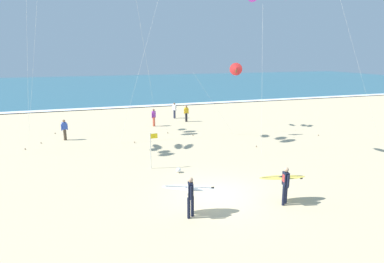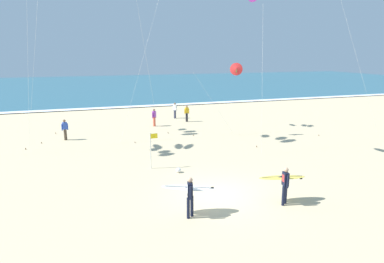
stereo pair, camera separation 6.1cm
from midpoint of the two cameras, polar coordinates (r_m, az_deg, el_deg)
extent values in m
plane|color=#D1BA8E|center=(16.30, 4.53, -10.43)|extent=(160.00, 160.00, 0.00)
cube|color=#2D6075|center=(71.55, -13.76, 7.51)|extent=(160.00, 60.00, 0.08)
cube|color=white|center=(42.22, -10.22, 4.13)|extent=(160.00, 1.43, 0.01)
cylinder|color=black|center=(15.51, 15.15, -10.36)|extent=(0.13, 0.13, 0.88)
cylinder|color=black|center=(15.71, 15.50, -10.07)|extent=(0.13, 0.13, 0.88)
cube|color=black|center=(15.34, 15.49, -7.67)|extent=(0.26, 0.37, 0.60)
cube|color=red|center=(15.29, 15.14, -7.56)|extent=(0.05, 0.20, 0.32)
sphere|color=tan|center=(15.20, 15.59, -6.19)|extent=(0.21, 0.21, 0.21)
cylinder|color=black|center=(15.16, 15.84, -8.11)|extent=(0.09, 0.09, 0.56)
cylinder|color=black|center=(15.50, 15.17, -7.00)|extent=(0.09, 0.09, 0.26)
cylinder|color=black|center=(15.60, 14.81, -7.36)|extent=(0.26, 0.12, 0.14)
ellipsoid|color=#EFD14C|center=(15.67, 14.95, -7.43)|extent=(2.20, 0.88, 0.10)
cube|color=#333333|center=(15.66, 14.96, -7.30)|extent=(1.86, 0.35, 0.03)
cube|color=#262628|center=(16.06, 17.90, -7.38)|extent=(0.12, 0.03, 0.14)
cylinder|color=black|center=(13.91, -0.50, -12.70)|extent=(0.13, 0.13, 0.88)
cylinder|color=black|center=(14.07, 0.11, -12.39)|extent=(0.13, 0.13, 0.88)
cube|color=black|center=(13.69, -0.20, -9.75)|extent=(0.27, 0.38, 0.60)
cube|color=white|center=(13.66, -0.64, -9.61)|extent=(0.06, 0.20, 0.32)
sphere|color=tan|center=(13.53, -0.20, -8.11)|extent=(0.21, 0.21, 0.21)
cylinder|color=black|center=(13.49, -0.10, -10.28)|extent=(0.09, 0.09, 0.56)
cylinder|color=black|center=(13.86, -0.29, -8.96)|extent=(0.09, 0.09, 0.26)
cylinder|color=black|center=(13.98, -0.57, -9.33)|extent=(0.26, 0.13, 0.14)
ellipsoid|color=white|center=(14.04, -0.34, -9.41)|extent=(2.33, 1.08, 0.27)
cube|color=#333333|center=(14.03, -0.34, -9.27)|extent=(1.94, 0.46, 0.18)
cube|color=#262628|center=(14.18, 3.54, -9.51)|extent=(0.12, 0.04, 0.14)
cylinder|color=silver|center=(26.02, -8.13, 12.16)|extent=(4.10, 1.85, 12.07)
cylinder|color=brown|center=(28.11, -3.97, -0.21)|extent=(0.06, 0.06, 0.10)
cylinder|color=brown|center=(26.03, -26.03, -2.62)|extent=(0.06, 0.06, 0.10)
cylinder|color=silver|center=(22.68, 11.76, 8.59)|extent=(0.64, 1.79, 9.46)
cylinder|color=brown|center=(24.40, 10.84, -2.47)|extent=(0.06, 0.06, 0.10)
cylinder|color=silver|center=(25.64, -25.69, 8.50)|extent=(0.60, 1.88, 9.83)
cylinder|color=brown|center=(27.26, -23.83, -1.74)|extent=(0.06, 0.06, 0.10)
cylinder|color=silver|center=(26.81, -7.85, 13.46)|extent=(2.67, 4.09, 13.26)
cylinder|color=brown|center=(25.40, -9.46, -1.80)|extent=(0.06, 0.06, 0.10)
cylinder|color=silver|center=(29.43, -24.81, 11.88)|extent=(1.94, 0.09, 12.77)
cylinder|color=brown|center=(30.08, -21.82, -0.25)|extent=(0.06, 0.06, 0.10)
cone|color=red|center=(26.48, 7.50, 10.34)|extent=(1.01, 0.66, 0.96)
cube|color=green|center=(26.49, 7.49, 10.04)|extent=(0.15, 0.33, 0.24)
cylinder|color=silver|center=(26.69, 3.80, 4.57)|extent=(3.04, 1.26, 4.93)
cylinder|color=brown|center=(27.23, 0.27, -0.62)|extent=(0.06, 0.06, 0.10)
cylinder|color=silver|center=(28.97, 25.92, 11.09)|extent=(4.14, 1.88, 12.08)
cylinder|color=brown|center=(29.01, 20.52, -0.60)|extent=(0.06, 0.06, 0.10)
cylinder|color=#2D334C|center=(34.51, -2.82, 2.92)|extent=(0.22, 0.22, 0.84)
cube|color=white|center=(34.40, -2.83, 4.05)|extent=(0.34, 0.36, 0.54)
sphere|color=brown|center=(34.34, -2.84, 4.67)|extent=(0.20, 0.20, 0.20)
cylinder|color=white|center=(34.28, -2.55, 3.85)|extent=(0.08, 0.08, 0.50)
cylinder|color=white|center=(34.54, -3.11, 3.91)|extent=(0.08, 0.08, 0.50)
cylinder|color=#D8593F|center=(30.91, -6.27, 1.66)|extent=(0.22, 0.22, 0.84)
cube|color=purple|center=(30.78, -6.31, 2.92)|extent=(0.37, 0.32, 0.54)
sphere|color=brown|center=(30.72, -6.32, 3.62)|extent=(0.20, 0.20, 0.20)
cylinder|color=purple|center=(30.65, -6.58, 2.68)|extent=(0.08, 0.08, 0.50)
cylinder|color=purple|center=(30.94, -6.03, 2.79)|extent=(0.08, 0.08, 0.50)
cylinder|color=#4C3D2D|center=(27.56, -20.37, -0.49)|extent=(0.22, 0.22, 0.84)
cube|color=#3351B7|center=(27.41, -20.49, 0.91)|extent=(0.36, 0.28, 0.54)
sphere|color=brown|center=(27.34, -20.55, 1.69)|extent=(0.20, 0.20, 0.20)
cylinder|color=#3351B7|center=(27.50, -20.06, 0.77)|extent=(0.08, 0.08, 0.50)
cylinder|color=#3351B7|center=(27.37, -20.88, 0.65)|extent=(0.08, 0.08, 0.50)
cylinder|color=black|center=(32.76, -0.83, 2.38)|extent=(0.22, 0.22, 0.84)
cube|color=gold|center=(32.64, -0.84, 3.57)|extent=(0.34, 0.21, 0.54)
sphere|color=#A87A59|center=(32.58, -0.84, 4.23)|extent=(0.20, 0.20, 0.20)
cylinder|color=gold|center=(32.74, -0.50, 3.43)|extent=(0.08, 0.08, 0.50)
cylinder|color=gold|center=(32.57, -1.18, 3.37)|extent=(0.08, 0.08, 0.50)
cylinder|color=silver|center=(19.50, -6.86, -3.22)|extent=(0.05, 0.05, 2.10)
cube|color=yellow|center=(19.33, -6.29, -0.75)|extent=(0.40, 0.02, 0.28)
sphere|color=white|center=(18.99, -2.20, -6.48)|extent=(0.28, 0.28, 0.28)
camera|label=1|loc=(0.03, -89.91, 0.02)|focal=31.85mm
camera|label=2|loc=(0.03, 90.09, -0.02)|focal=31.85mm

